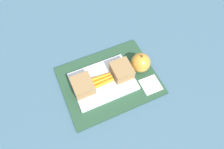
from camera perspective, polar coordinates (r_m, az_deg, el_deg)
The scene contains 8 objects.
ground_plane at distance 0.80m, azimuth -0.82°, elevation -1.85°, with size 2.40×2.40×0.00m, color #42667A.
lunchbag_mat at distance 0.80m, azimuth -0.82°, elevation -1.68°, with size 0.36×0.28×0.01m, color #284C33.
food_tray at distance 0.78m, azimuth -2.50°, elevation -1.94°, with size 0.23×0.17×0.01m, color white.
sandwich_half_left at distance 0.75m, azimuth -8.08°, elevation -3.04°, with size 0.07×0.08×0.04m.
sandwich_half_right at distance 0.78m, azimuth 2.73°, elevation 1.13°, with size 0.07×0.08×0.04m.
carrot_sticks_bundle at distance 0.77m, azimuth -2.61°, elevation -1.49°, with size 0.08×0.04×0.02m.
apple at distance 0.80m, azimuth 8.01°, elevation 3.06°, with size 0.08×0.08×0.09m.
paper_napkin at distance 0.79m, azimuth 10.65°, elevation -2.81°, with size 0.07×0.07×0.00m, color white.
Camera 1 is at (-0.15, -0.36, 0.70)m, focal length 33.07 mm.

